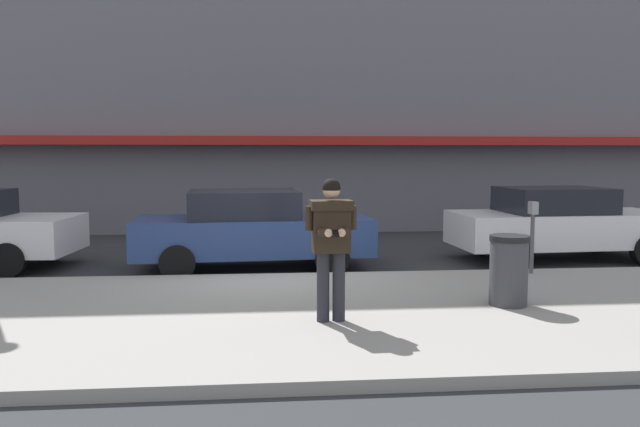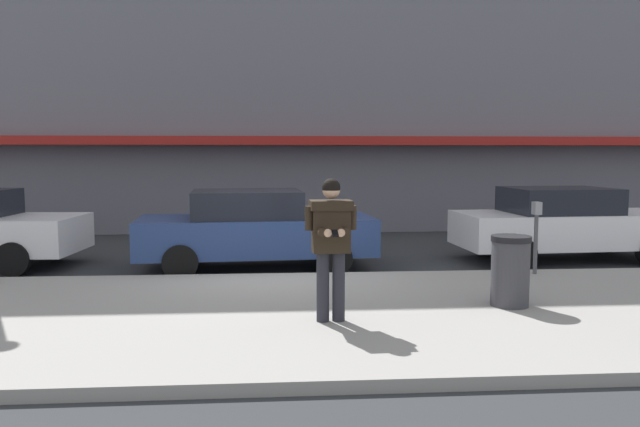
{
  "view_description": "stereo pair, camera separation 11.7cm",
  "coord_description": "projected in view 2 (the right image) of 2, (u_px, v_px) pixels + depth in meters",
  "views": [
    {
      "loc": [
        -0.08,
        -11.09,
        2.25
      ],
      "look_at": [
        0.62,
        -3.25,
        1.49
      ],
      "focal_mm": 35.0,
      "sensor_mm": 36.0,
      "label": 1
    },
    {
      "loc": [
        0.04,
        -11.09,
        2.25
      ],
      "look_at": [
        0.62,
        -3.25,
        1.49
      ],
      "focal_mm": 35.0,
      "sensor_mm": 36.0,
      "label": 2
    }
  ],
  "objects": [
    {
      "name": "ground_plane",
      "position": [
        272.0,
        279.0,
        11.23
      ],
      "size": [
        80.0,
        80.0,
        0.0
      ],
      "primitive_type": "plane",
      "color": "#2B2D30"
    },
    {
      "name": "sidewalk",
      "position": [
        345.0,
        314.0,
        8.46
      ],
      "size": [
        32.0,
        5.3,
        0.14
      ],
      "primitive_type": "cube",
      "color": "gray",
      "rests_on": "ground"
    },
    {
      "name": "curb_paint_line",
      "position": [
        327.0,
        277.0,
        11.35
      ],
      "size": [
        28.0,
        0.12,
        0.01
      ],
      "primitive_type": "cube",
      "color": "silver",
      "rests_on": "ground"
    },
    {
      "name": "storefront_facade",
      "position": [
        304.0,
        19.0,
        19.12
      ],
      "size": [
        28.0,
        4.7,
        12.74
      ],
      "color": "slate",
      "rests_on": "ground"
    },
    {
      "name": "parked_sedan_mid",
      "position": [
        254.0,
        229.0,
        12.08
      ],
      "size": [
        4.62,
        2.17,
        1.54
      ],
      "color": "navy",
      "rests_on": "ground"
    },
    {
      "name": "parked_sedan_far",
      "position": [
        564.0,
        223.0,
        13.04
      ],
      "size": [
        4.59,
        2.11,
        1.54
      ],
      "color": "silver",
      "rests_on": "ground"
    },
    {
      "name": "man_texting_on_phone",
      "position": [
        331.0,
        234.0,
        7.75
      ],
      "size": [
        0.65,
        0.6,
        1.81
      ],
      "color": "#23232B",
      "rests_on": "sidewalk"
    },
    {
      "name": "parking_meter",
      "position": [
        536.0,
        227.0,
        10.88
      ],
      "size": [
        0.12,
        0.18,
        1.27
      ],
      "color": "#4C4C51",
      "rests_on": "sidewalk"
    },
    {
      "name": "trash_bin",
      "position": [
        510.0,
        271.0,
        8.62
      ],
      "size": [
        0.55,
        0.55,
        0.98
      ],
      "color": "#38383D",
      "rests_on": "sidewalk"
    }
  ]
}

